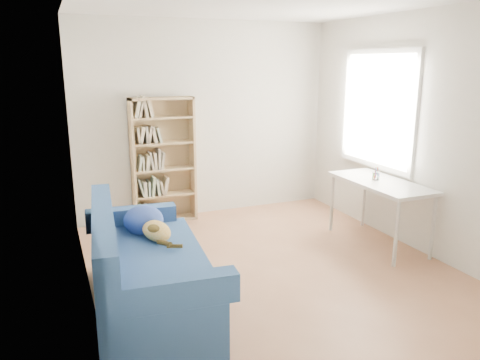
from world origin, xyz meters
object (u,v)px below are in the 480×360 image
desk (380,187)px  pen_cup (376,175)px  sofa (145,271)px  bookshelf (164,165)px

desk → pen_cup: pen_cup is taller
sofa → pen_cup: 2.85m
sofa → bookshelf: (0.70, 2.21, 0.41)m
pen_cup → sofa: bearing=-169.1°
desk → pen_cup: bearing=95.4°
bookshelf → pen_cup: 2.66m
desk → bookshelf: bearing=139.7°
desk → sofa: bearing=-170.8°
bookshelf → pen_cup: bearing=-39.1°
pen_cup → bookshelf: bearing=140.9°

